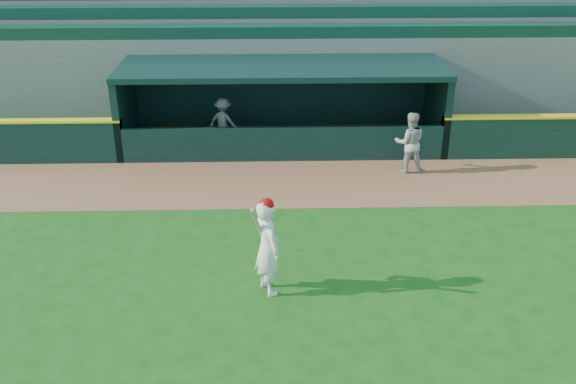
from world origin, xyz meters
name	(u,v)px	position (x,y,z in m)	size (l,w,h in m)	color
ground	(290,288)	(0.00, 0.00, 0.00)	(120.00, 120.00, 0.00)	#174E13
warning_track	(285,183)	(0.00, 4.90, 0.01)	(40.00, 3.00, 0.01)	brown
dugout_player_front	(410,142)	(3.39, 5.63, 0.84)	(0.82, 0.64, 1.68)	#A3A39E
dugout_player_inside	(223,122)	(-1.76, 7.86, 0.72)	(0.93, 0.54, 1.44)	#969691
dugout	(282,99)	(0.00, 8.00, 1.36)	(9.40, 2.80, 2.46)	#61625D
stands	(280,33)	(0.00, 12.57, 2.40)	(34.50, 6.25, 7.53)	slate
batter_at_plate	(267,246)	(-0.43, -0.08, 0.98)	(0.73, 0.88, 1.98)	white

